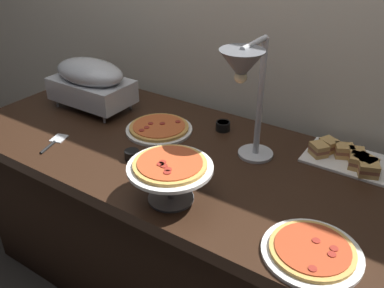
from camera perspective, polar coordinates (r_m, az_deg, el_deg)
ground_plane at (r=2.21m, az=-2.05°, el=-17.90°), size 8.00×8.00×0.00m
back_wall at (r=1.96m, az=6.17°, el=16.88°), size 4.40×0.04×2.40m
buffet_table at (r=1.94m, az=-2.26°, el=-10.20°), size 1.90×0.84×0.76m
chafing_dish at (r=2.08m, az=-13.63°, el=8.32°), size 0.40×0.23×0.24m
heat_lamp at (r=1.42m, az=7.23°, el=9.05°), size 0.15×0.32×0.48m
pizza_plate_front at (r=1.86m, az=-4.51°, el=2.15°), size 0.29×0.29×0.03m
pizza_plate_center at (r=1.28m, az=16.03°, el=-13.86°), size 0.29×0.29×0.03m
pizza_plate_raised_stand at (r=1.37m, az=-3.00°, el=-3.49°), size 0.29×0.29×0.15m
sandwich_platter at (r=1.72m, az=20.81°, el=-1.85°), size 0.35×0.23×0.06m
sauce_cup_near at (r=1.86m, az=4.23°, el=2.51°), size 0.06×0.06×0.04m
sauce_cup_far at (r=1.66m, az=-8.19°, el=-1.46°), size 0.06×0.06×0.04m
serving_spatula at (r=1.85m, az=-18.32°, el=0.18°), size 0.08×0.17×0.01m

